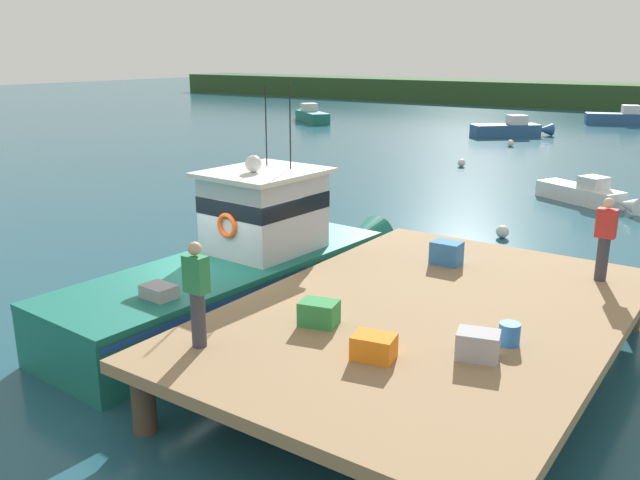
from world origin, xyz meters
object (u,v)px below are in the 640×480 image
main_fishing_boat (246,265)px  deckhand_further_back (197,292)px  crate_single_far (319,313)px  moored_boat_off_the_point (586,194)px  deckhand_by_the_boat (605,237)px  crate_stack_mid_dock (446,253)px  mooring_buoy_outer (502,232)px  crate_stack_near_edge (478,345)px  mooring_buoy_inshore (511,143)px  moored_boat_mid_harbor (624,118)px  moored_boat_far_left (311,116)px  crate_single_by_cleat (374,347)px  moored_boat_outer_mooring (511,129)px  mooring_buoy_spare_mooring (461,163)px  bait_bucket (509,334)px

main_fishing_boat → deckhand_further_back: 4.62m
crate_single_far → moored_boat_off_the_point: 17.35m
crate_single_far → deckhand_by_the_boat: bearing=56.5°
crate_stack_mid_dock → mooring_buoy_outer: 7.02m
main_fishing_boat → crate_stack_near_edge: size_ratio=16.47×
main_fishing_boat → deckhand_further_back: main_fishing_boat is taller
crate_single_far → deckhand_further_back: size_ratio=0.37×
mooring_buoy_inshore → moored_boat_mid_harbor: bearing=80.0°
moored_boat_far_left → mooring_buoy_outer: bearing=-44.9°
crate_stack_near_edge → deckhand_further_back: deckhand_further_back is taller
crate_single_by_cleat → deckhand_further_back: (-2.36, -1.13, 0.68)m
crate_stack_mid_dock → crate_single_by_cleat: size_ratio=1.00×
crate_single_by_cleat → moored_boat_mid_harbor: (-5.91, 48.28, -0.86)m
crate_stack_mid_dock → moored_boat_off_the_point: crate_stack_mid_dock is taller
main_fishing_boat → moored_boat_far_left: main_fishing_boat is taller
crate_single_by_cleat → deckhand_by_the_boat: size_ratio=0.37×
deckhand_by_the_boat → moored_boat_off_the_point: bearing=104.4°
moored_boat_off_the_point → moored_boat_mid_harbor: size_ratio=0.69×
main_fishing_boat → crate_single_far: main_fishing_boat is taller
crate_single_by_cleat → moored_boat_outer_mooring: crate_single_by_cleat is taller
crate_single_far → crate_single_by_cleat: 1.47m
crate_stack_near_edge → mooring_buoy_spare_mooring: 24.12m
deckhand_by_the_boat → moored_boat_off_the_point: (-3.19, 12.44, -1.69)m
deckhand_further_back → moored_boat_off_the_point: deckhand_further_back is taller
main_fishing_boat → deckhand_further_back: (2.40, -3.80, 1.05)m
deckhand_by_the_boat → mooring_buoy_outer: bearing=123.8°
crate_single_by_cleat → moored_boat_off_the_point: bearing=94.2°
crate_stack_near_edge → mooring_buoy_outer: 11.24m
crate_stack_mid_dock → mooring_buoy_outer: size_ratio=1.53×
main_fishing_boat → crate_single_far: size_ratio=16.47×
mooring_buoy_spare_mooring → crate_stack_mid_dock: bearing=-67.9°
crate_stack_mid_dock → bait_bucket: (2.44, -3.12, -0.07)m
crate_single_by_cleat → moored_boat_off_the_point: crate_single_by_cleat is taller
moored_boat_off_the_point → mooring_buoy_outer: 6.44m
crate_stack_near_edge → crate_single_by_cleat: bearing=-144.9°
moored_boat_mid_harbor → crate_stack_near_edge: bearing=-81.4°
moored_boat_off_the_point → moored_boat_far_left: (-25.76, 18.42, 0.13)m
main_fishing_boat → crate_stack_mid_dock: bearing=28.4°
main_fishing_boat → moored_boat_off_the_point: main_fishing_boat is taller
crate_stack_near_edge → mooring_buoy_spare_mooring: bearing=113.6°
mooring_buoy_spare_mooring → moored_boat_off_the_point: bearing=-35.5°
main_fishing_boat → moored_boat_off_the_point: bearing=77.2°
crate_single_far → moored_boat_far_left: size_ratio=0.11×
deckhand_by_the_boat → moored_boat_off_the_point: size_ratio=0.40×
crate_single_far → main_fishing_boat: bearing=148.3°
crate_stack_near_edge → deckhand_by_the_boat: deckhand_by_the_boat is taller
deckhand_by_the_boat → moored_boat_outer_mooring: 33.09m
crate_single_by_cleat → deckhand_further_back: 2.71m
main_fishing_boat → mooring_buoy_outer: bearing=73.7°
deckhand_by_the_boat → moored_boat_mid_harbor: 43.56m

